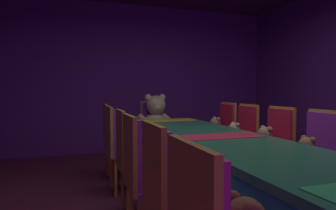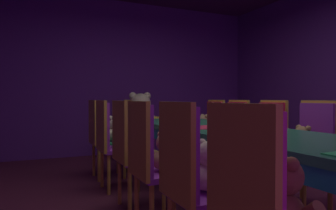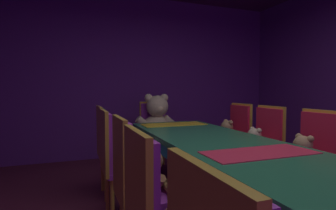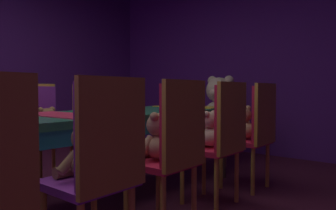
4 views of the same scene
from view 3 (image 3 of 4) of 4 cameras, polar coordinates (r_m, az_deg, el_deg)
The scene contains 16 objects.
wall_back at distance 4.77m, azimuth -5.93°, elevation 6.09°, with size 5.20×0.12×2.80m, color #59267F.
banquet_table at distance 1.91m, azimuth 19.13°, elevation -12.17°, with size 0.90×3.69×0.75m.
chair_left_3 at distance 1.83m, azimuth -7.85°, elevation -14.72°, with size 0.42×0.41×0.98m.
teddy_left_3 at distance 1.86m, azimuth -3.34°, elevation -14.54°, with size 0.25×0.33×0.31m.
chair_left_4 at distance 2.44m, azimuth -11.71°, elevation -10.19°, with size 0.42×0.41×0.98m.
teddy_left_4 at distance 2.47m, azimuth -8.37°, elevation -10.57°, with size 0.22×0.28×0.27m.
chair_left_5 at distance 2.99m, azimuth -12.99°, elevation -7.72°, with size 0.42×0.41×0.98m.
teddy_left_5 at distance 3.01m, azimuth -10.19°, elevation -7.55°, with size 0.27×0.35×0.33m.
chair_right_3 at distance 2.69m, azimuth 29.08°, elevation -9.26°, with size 0.42×0.41×0.98m.
teddy_right_3 at distance 2.58m, azimuth 26.93°, elevation -9.74°, with size 0.26×0.34×0.32m.
chair_right_4 at distance 3.12m, azimuth 20.14°, elevation -7.37°, with size 0.42×0.41×0.98m.
teddy_right_4 at distance 3.03m, azimuth 18.03°, elevation -7.85°, with size 0.24×0.31×0.30m.
chair_right_5 at distance 3.58m, azimuth 14.49°, elevation -5.92°, with size 0.42×0.41×0.98m.
teddy_right_5 at distance 3.50m, azimuth 12.51°, elevation -6.13°, with size 0.26×0.34×0.32m.
throne_chair at distance 4.03m, azimuth -3.01°, elevation -4.83°, with size 0.41×0.42×0.98m.
king_teddy_bear at distance 3.85m, azimuth -2.27°, elevation -3.14°, with size 0.68×0.53×0.65m.
Camera 3 is at (-1.17, -1.42, 1.16)m, focal length 28.27 mm.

